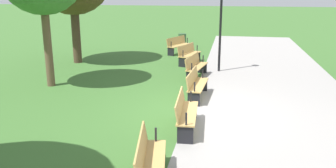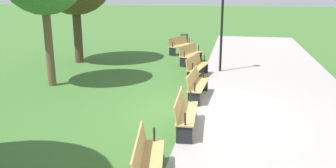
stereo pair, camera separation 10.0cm
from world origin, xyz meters
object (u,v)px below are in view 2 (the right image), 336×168
Objects in this scene: bench_1 at (190,54)px; trash_bin at (184,41)px; bench_0 at (180,45)px; bench_5 at (147,160)px; lamp_post at (223,7)px; bench_2 at (196,66)px; bench_3 at (197,84)px; bench_4 at (185,112)px.

trash_bin is at bearing -151.90° from bench_1.
trash_bin is (-4.44, -0.93, -0.06)m from bench_1.
bench_0 is 2.70m from bench_1.
bench_5 reaches higher than trash_bin.
lamp_post reaches higher than bench_1.
bench_2 is 0.48× the size of lamp_post.
lamp_post is at bearing 54.26° from bench_0.
trash_bin is (-7.07, -1.54, -0.06)m from bench_2.
bench_5 is at bearing -5.40° from lamp_post.
bench_0 and bench_2 have the same top height.
bench_3 is at bearing 35.59° from bench_0.
bench_4 is (8.01, 0.91, 0.00)m from bench_1.
bench_2 is 1.02× the size of bench_4.
bench_1 and bench_5 have the same top height.
lamp_post reaches higher than bench_3.
bench_4 is 0.47× the size of lamp_post.
bench_2 is 2.70m from bench_3.
bench_0 is 0.99× the size of bench_1.
bench_5 is 2.25× the size of trash_bin.
trash_bin is (-12.45, -1.84, -0.06)m from bench_4.
bench_1 is at bearing -167.09° from bench_3.
lamp_post is (-1.30, 0.89, 2.25)m from bench_2.
bench_2 is at bearing -34.26° from lamp_post.
lamp_post is (-6.68, 0.58, 2.25)m from bench_4.
bench_2 is 8.07m from bench_5.
lamp_post reaches higher than bench_5.
bench_1 is at bearing 42.04° from bench_0.
bench_2 is (5.18, 1.50, 0.00)m from bench_0.
bench_0 and bench_5 have the same top height.
bench_3 is at bearing -8.32° from lamp_post.
lamp_post is at bearing 155.47° from bench_2.
bench_2 is 1.02× the size of bench_3.
trash_bin is at bearing -156.10° from bench_0.
bench_3 is 0.47× the size of lamp_post.
bench_4 is 2.21× the size of trash_bin.
lamp_post reaches higher than bench_2.
bench_0 is 2.24× the size of trash_bin.
bench_5 is at bearing 0.02° from bench_3.
bench_5 is at bearing -9.69° from bench_4.
bench_4 is at bearing 12.95° from bench_2.
bench_0 is 5.07m from lamp_post.
bench_5 is (2.68, -0.30, 0.00)m from bench_4.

